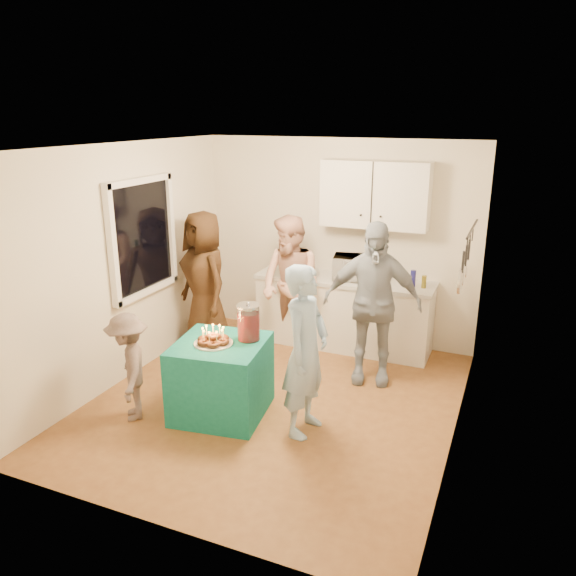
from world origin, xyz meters
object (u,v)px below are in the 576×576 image
at_px(microwave, 355,268).
at_px(man_birthday, 306,351).
at_px(woman_back_left, 205,281).
at_px(counter, 343,314).
at_px(woman_back_center, 291,286).
at_px(child_near_left, 129,367).
at_px(woman_back_right, 372,303).
at_px(punch_jar, 249,323).
at_px(party_table, 221,378).

relative_size(microwave, man_birthday, 0.33).
bearing_deg(woman_back_left, counter, 54.38).
distance_m(counter, woman_back_center, 0.81).
distance_m(woman_back_left, child_near_left, 1.85).
xyz_separation_m(woman_back_center, child_near_left, (-0.82, -2.11, -0.32)).
xyz_separation_m(microwave, woman_back_right, (0.43, -0.80, -0.15)).
height_order(punch_jar, man_birthday, man_birthday).
distance_m(woman_back_left, woman_back_center, 1.08).
bearing_deg(counter, microwave, 0.00).
bearing_deg(woman_back_right, counter, 112.88).
bearing_deg(party_table, man_birthday, 1.44).
height_order(counter, woman_back_right, woman_back_right).
bearing_deg(man_birthday, party_table, 95.63).
relative_size(counter, microwave, 4.10).
bearing_deg(woman_back_left, party_table, -23.84).
height_order(party_table, punch_jar, punch_jar).
xyz_separation_m(man_birthday, woman_back_center, (-0.84, 1.67, 0.05)).
xyz_separation_m(man_birthday, woman_back_right, (0.28, 1.27, 0.09)).
relative_size(punch_jar, man_birthday, 0.21).
relative_size(punch_jar, child_near_left, 0.31).
bearing_deg(child_near_left, woman_back_left, 148.69).
bearing_deg(woman_back_right, microwave, 106.07).
bearing_deg(child_near_left, microwave, 110.73).
height_order(microwave, child_near_left, microwave).
distance_m(man_birthday, child_near_left, 1.74).
relative_size(party_table, punch_jar, 2.50).
bearing_deg(woman_back_left, woman_back_right, 28.10).
bearing_deg(woman_back_center, man_birthday, -42.81).
relative_size(man_birthday, woman_back_left, 0.92).
distance_m(punch_jar, woman_back_right, 1.46).
xyz_separation_m(party_table, woman_back_left, (-1.00, 1.38, 0.50)).
xyz_separation_m(woman_back_left, child_near_left, (0.22, -1.80, -0.34)).
height_order(party_table, woman_back_center, woman_back_center).
bearing_deg(punch_jar, microwave, 74.95).
bearing_deg(counter, child_near_left, -118.77).
relative_size(party_table, child_near_left, 0.78).
distance_m(woman_back_right, child_near_left, 2.62).
bearing_deg(punch_jar, counter, 78.69).
distance_m(counter, woman_back_right, 1.09).
relative_size(man_birthday, child_near_left, 1.50).
height_order(punch_jar, woman_back_left, woman_back_left).
bearing_deg(woman_back_center, microwave, 50.93).
bearing_deg(punch_jar, party_table, -140.42).
height_order(woman_back_center, woman_back_right, woman_back_right).
bearing_deg(woman_back_right, woman_back_left, 165.46).
bearing_deg(child_near_left, man_birthday, 66.66).
relative_size(counter, party_table, 2.59).
xyz_separation_m(microwave, child_near_left, (-1.51, -2.51, -0.52)).
distance_m(woman_back_left, woman_back_right, 2.16).
height_order(woman_back_left, woman_back_center, woman_back_left).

